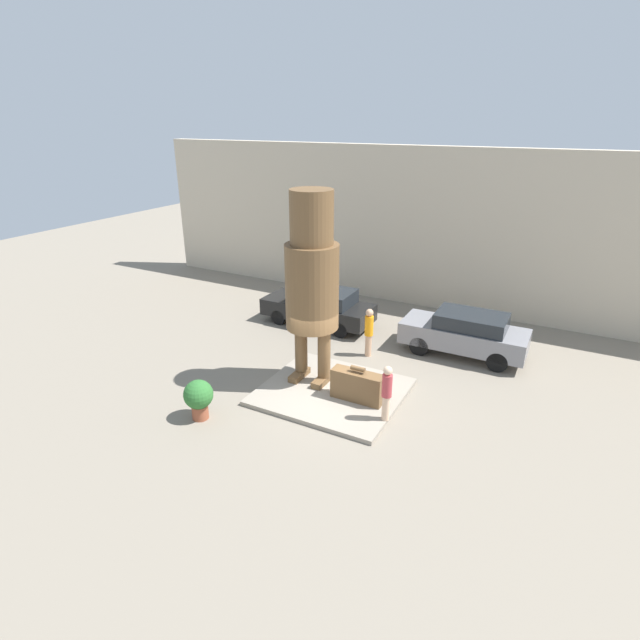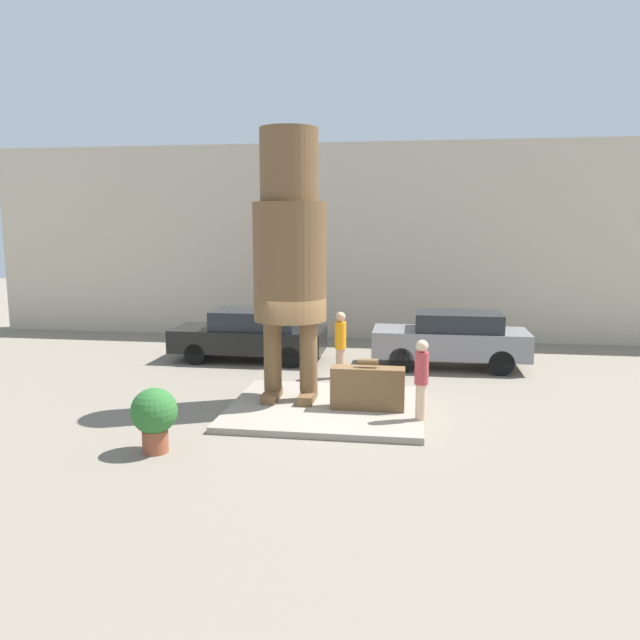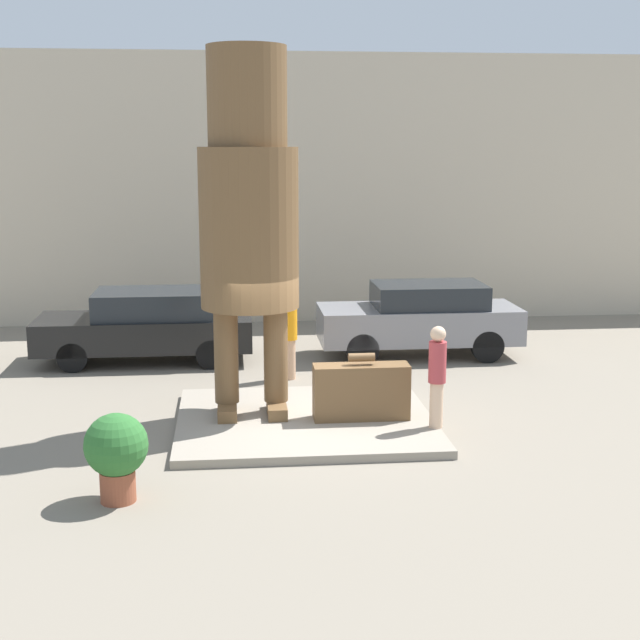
{
  "view_description": "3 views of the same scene",
  "coord_description": "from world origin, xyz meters",
  "px_view_note": "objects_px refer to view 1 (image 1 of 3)",
  "views": [
    {
      "loc": [
        6.06,
        -12.23,
        8.11
      ],
      "look_at": [
        -0.37,
        -0.11,
        2.48
      ],
      "focal_mm": 28.0,
      "sensor_mm": 36.0,
      "label": 1
    },
    {
      "loc": [
        1.88,
        -13.35,
        4.16
      ],
      "look_at": [
        -0.16,
        0.09,
        2.04
      ],
      "focal_mm": 35.0,
      "sensor_mm": 36.0,
      "label": 2
    },
    {
      "loc": [
        -1.2,
        -14.35,
        4.67
      ],
      "look_at": [
        0.24,
        -0.16,
        1.84
      ],
      "focal_mm": 50.0,
      "sensor_mm": 36.0,
      "label": 3
    }
  ],
  "objects_px": {
    "planter_pot": "(199,397)",
    "worker_hivis": "(369,331)",
    "statue_figure": "(312,275)",
    "parked_car_grey": "(465,333)",
    "tourist": "(387,391)",
    "giant_suitcase": "(357,386)",
    "parked_car_black": "(319,306)"
  },
  "relations": [
    {
      "from": "planter_pot",
      "to": "worker_hivis",
      "type": "relative_size",
      "value": 0.67
    },
    {
      "from": "statue_figure",
      "to": "planter_pot",
      "type": "bearing_deg",
      "value": -119.03
    },
    {
      "from": "parked_car_grey",
      "to": "planter_pot",
      "type": "distance_m",
      "value": 9.62
    },
    {
      "from": "tourist",
      "to": "statue_figure",
      "type": "bearing_deg",
      "value": 159.39
    },
    {
      "from": "giant_suitcase",
      "to": "parked_car_grey",
      "type": "bearing_deg",
      "value": 67.17
    },
    {
      "from": "parked_car_black",
      "to": "planter_pot",
      "type": "distance_m",
      "value": 7.81
    },
    {
      "from": "tourist",
      "to": "parked_car_black",
      "type": "height_order",
      "value": "tourist"
    },
    {
      "from": "tourist",
      "to": "planter_pot",
      "type": "relative_size",
      "value": 1.39
    },
    {
      "from": "worker_hivis",
      "to": "statue_figure",
      "type": "bearing_deg",
      "value": -107.27
    },
    {
      "from": "giant_suitcase",
      "to": "parked_car_black",
      "type": "height_order",
      "value": "parked_car_black"
    },
    {
      "from": "worker_hivis",
      "to": "parked_car_grey",
      "type": "bearing_deg",
      "value": 29.2
    },
    {
      "from": "statue_figure",
      "to": "worker_hivis",
      "type": "height_order",
      "value": "statue_figure"
    },
    {
      "from": "statue_figure",
      "to": "parked_car_black",
      "type": "distance_m",
      "value": 5.71
    },
    {
      "from": "parked_car_black",
      "to": "worker_hivis",
      "type": "height_order",
      "value": "worker_hivis"
    },
    {
      "from": "tourist",
      "to": "planter_pot",
      "type": "bearing_deg",
      "value": -155.07
    },
    {
      "from": "statue_figure",
      "to": "giant_suitcase",
      "type": "relative_size",
      "value": 3.79
    },
    {
      "from": "planter_pot",
      "to": "tourist",
      "type": "bearing_deg",
      "value": 24.93
    },
    {
      "from": "parked_car_black",
      "to": "parked_car_grey",
      "type": "distance_m",
      "value": 6.0
    },
    {
      "from": "giant_suitcase",
      "to": "statue_figure",
      "type": "bearing_deg",
      "value": 164.26
    },
    {
      "from": "parked_car_grey",
      "to": "tourist",
      "type": "bearing_deg",
      "value": 80.52
    },
    {
      "from": "parked_car_grey",
      "to": "worker_hivis",
      "type": "height_order",
      "value": "worker_hivis"
    },
    {
      "from": "parked_car_black",
      "to": "worker_hivis",
      "type": "distance_m",
      "value": 3.46
    },
    {
      "from": "statue_figure",
      "to": "worker_hivis",
      "type": "relative_size",
      "value": 3.34
    },
    {
      "from": "giant_suitcase",
      "to": "planter_pot",
      "type": "bearing_deg",
      "value": -142.31
    },
    {
      "from": "parked_car_black",
      "to": "tourist",
      "type": "bearing_deg",
      "value": 132.39
    },
    {
      "from": "parked_car_grey",
      "to": "worker_hivis",
      "type": "bearing_deg",
      "value": 29.2
    },
    {
      "from": "statue_figure",
      "to": "parked_car_grey",
      "type": "xyz_separation_m",
      "value": [
        3.87,
        4.38,
        -2.81
      ]
    },
    {
      "from": "statue_figure",
      "to": "parked_car_grey",
      "type": "relative_size",
      "value": 1.37
    },
    {
      "from": "tourist",
      "to": "parked_car_black",
      "type": "relative_size",
      "value": 0.36
    },
    {
      "from": "tourist",
      "to": "parked_car_grey",
      "type": "bearing_deg",
      "value": 80.52
    },
    {
      "from": "statue_figure",
      "to": "tourist",
      "type": "distance_m",
      "value": 4.1
    },
    {
      "from": "planter_pot",
      "to": "parked_car_black",
      "type": "bearing_deg",
      "value": 91.98
    }
  ]
}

